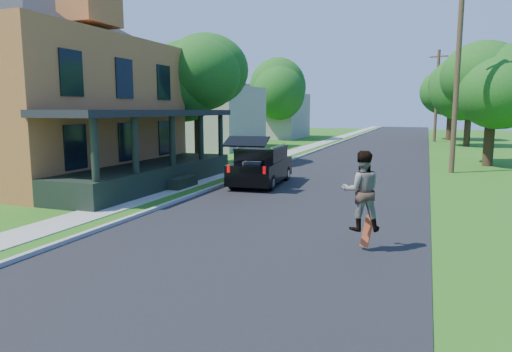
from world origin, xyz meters
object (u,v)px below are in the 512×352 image
at_px(black_suv, 261,165).
at_px(skateboarder, 361,191).
at_px(tree_right_near, 492,80).
at_px(utility_pole_near, 457,72).

xyz_separation_m(black_suv, skateboarder, (5.17, -7.82, 0.55)).
distance_m(skateboarder, tree_right_near, 19.39).
distance_m(black_suv, utility_pole_near, 11.11).
bearing_deg(utility_pole_near, tree_right_near, 51.47).
relative_size(black_suv, utility_pole_near, 0.49).
relative_size(black_suv, tree_right_near, 0.63).
bearing_deg(black_suv, tree_right_near, 43.53).
relative_size(black_suv, skateboarder, 2.67).
bearing_deg(tree_right_near, skateboarder, -103.68).
bearing_deg(skateboarder, utility_pole_near, -117.60).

